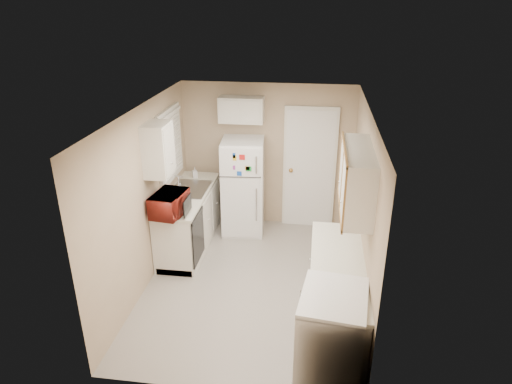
# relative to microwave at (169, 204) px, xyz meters

# --- Properties ---
(floor) EXTENTS (3.80, 3.80, 0.00)m
(floor) POSITION_rel_microwave_xyz_m (1.13, -0.16, -1.05)
(floor) COLOR #B6AFA8
(floor) RESTS_ON ground
(ceiling) EXTENTS (3.80, 3.80, 0.00)m
(ceiling) POSITION_rel_microwave_xyz_m (1.13, -0.16, 1.35)
(ceiling) COLOR white
(ceiling) RESTS_ON floor
(wall_left) EXTENTS (3.80, 3.80, 0.00)m
(wall_left) POSITION_rel_microwave_xyz_m (-0.27, -0.16, 0.15)
(wall_left) COLOR tan
(wall_left) RESTS_ON floor
(wall_right) EXTENTS (3.80, 3.80, 0.00)m
(wall_right) POSITION_rel_microwave_xyz_m (2.53, -0.16, 0.15)
(wall_right) COLOR tan
(wall_right) RESTS_ON floor
(wall_back) EXTENTS (2.80, 2.80, 0.00)m
(wall_back) POSITION_rel_microwave_xyz_m (1.13, 1.74, 0.15)
(wall_back) COLOR tan
(wall_back) RESTS_ON floor
(wall_front) EXTENTS (2.80, 2.80, 0.00)m
(wall_front) POSITION_rel_microwave_xyz_m (1.13, -2.06, 0.15)
(wall_front) COLOR tan
(wall_front) RESTS_ON floor
(left_counter) EXTENTS (0.60, 1.80, 0.90)m
(left_counter) POSITION_rel_microwave_xyz_m (0.03, 0.74, -0.60)
(left_counter) COLOR silver
(left_counter) RESTS_ON floor
(dishwasher) EXTENTS (0.03, 0.58, 0.72)m
(dishwasher) POSITION_rel_microwave_xyz_m (0.32, 0.14, -0.56)
(dishwasher) COLOR black
(dishwasher) RESTS_ON floor
(sink) EXTENTS (0.54, 0.74, 0.16)m
(sink) POSITION_rel_microwave_xyz_m (0.03, 0.89, -0.19)
(sink) COLOR gray
(sink) RESTS_ON left_counter
(microwave) EXTENTS (0.60, 0.38, 0.37)m
(microwave) POSITION_rel_microwave_xyz_m (0.00, 0.00, 0.00)
(microwave) COLOR maroon
(microwave) RESTS_ON left_counter
(soap_bottle) EXTENTS (0.10, 0.10, 0.17)m
(soap_bottle) POSITION_rel_microwave_xyz_m (-0.02, 1.38, -0.05)
(soap_bottle) COLOR beige
(soap_bottle) RESTS_ON left_counter
(window_blinds) EXTENTS (0.10, 0.98, 1.08)m
(window_blinds) POSITION_rel_microwave_xyz_m (-0.23, 0.89, 0.55)
(window_blinds) COLOR silver
(window_blinds) RESTS_ON wall_left
(upper_cabinet_left) EXTENTS (0.30, 0.45, 0.70)m
(upper_cabinet_left) POSITION_rel_microwave_xyz_m (-0.12, 0.06, 0.75)
(upper_cabinet_left) COLOR silver
(upper_cabinet_left) RESTS_ON wall_left
(refrigerator) EXTENTS (0.70, 0.68, 1.58)m
(refrigerator) POSITION_rel_microwave_xyz_m (0.79, 1.35, -0.26)
(refrigerator) COLOR white
(refrigerator) RESTS_ON floor
(cabinet_over_fridge) EXTENTS (0.70, 0.30, 0.40)m
(cabinet_over_fridge) POSITION_rel_microwave_xyz_m (0.73, 1.59, 0.95)
(cabinet_over_fridge) COLOR silver
(cabinet_over_fridge) RESTS_ON wall_back
(interior_door) EXTENTS (0.86, 0.06, 2.08)m
(interior_door) POSITION_rel_microwave_xyz_m (1.83, 1.70, -0.03)
(interior_door) COLOR white
(interior_door) RESTS_ON floor
(right_counter) EXTENTS (0.60, 2.00, 0.90)m
(right_counter) POSITION_rel_microwave_xyz_m (2.23, -0.96, -0.60)
(right_counter) COLOR silver
(right_counter) RESTS_ON floor
(stove) EXTENTS (0.73, 0.86, 0.96)m
(stove) POSITION_rel_microwave_xyz_m (2.18, -1.62, -0.57)
(stove) COLOR white
(stove) RESTS_ON floor
(upper_cabinet_right) EXTENTS (0.30, 1.20, 0.70)m
(upper_cabinet_right) POSITION_rel_microwave_xyz_m (2.38, -0.66, 0.75)
(upper_cabinet_right) COLOR silver
(upper_cabinet_right) RESTS_ON wall_right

